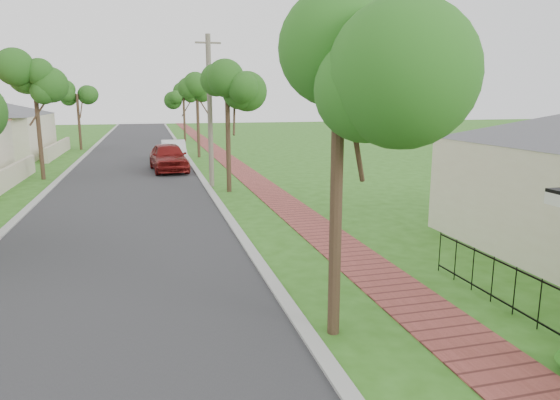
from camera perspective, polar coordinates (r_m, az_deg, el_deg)
name	(u,v)px	position (r m, az deg, el deg)	size (l,w,h in m)	color
ground	(297,386)	(8.02, 1.94, -20.48)	(160.00, 160.00, 0.00)	#2D5E16
road	(131,182)	(26.86, -16.70, 2.01)	(7.00, 120.00, 0.02)	#28282B
kerb_right	(202,179)	(26.97, -8.93, 2.39)	(0.30, 120.00, 0.10)	#9E9E99
kerb_left	(54,185)	(27.25, -24.39, 1.59)	(0.30, 120.00, 0.10)	#9E9E99
sidewalk	(250,177)	(27.34, -3.50, 2.64)	(1.50, 120.00, 0.03)	#95413B
street_trees	(132,93)	(33.36, -16.59, 11.63)	(10.70, 37.65, 5.89)	#382619
parked_car_red	(168,157)	(30.09, -12.63, 4.79)	(1.95, 4.83, 1.65)	maroon
parked_car_white	(174,152)	(34.00, -12.06, 5.42)	(1.55, 4.45, 1.47)	silver
near_tree	(339,64)	(8.60, 6.80, 15.21)	(2.35, 2.35, 6.03)	#382619
utility_pole	(210,111)	(24.28, -8.02, 10.03)	(1.20, 0.24, 7.15)	#716658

